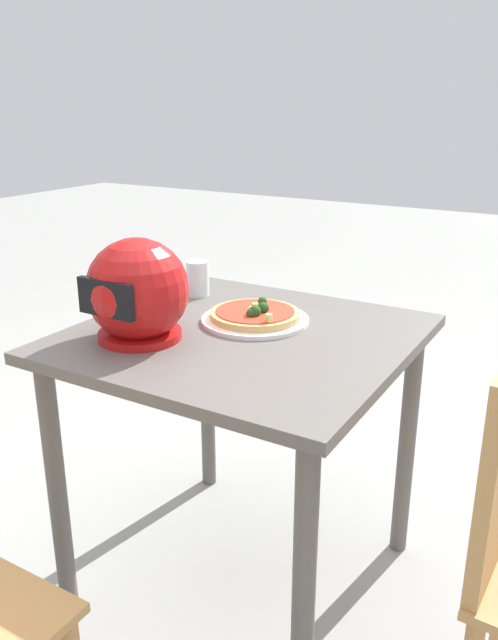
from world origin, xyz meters
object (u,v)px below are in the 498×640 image
at_px(motorcycle_helmet, 137,292).
at_px(drinking_glass, 198,278).
at_px(pizza, 255,314).
at_px(dining_table, 243,373).

height_order(motorcycle_helmet, drinking_glass, motorcycle_helmet).
height_order(pizza, motorcycle_helmet, motorcycle_helmet).
bearing_deg(dining_table, pizza, -82.28).
bearing_deg(motorcycle_helmet, dining_table, -139.95).
distance_m(motorcycle_helmet, drinking_glass, 0.40).
relative_size(pizza, drinking_glass, 2.26).
xyz_separation_m(pizza, motorcycle_helmet, (0.19, 0.26, 0.10)).
xyz_separation_m(pizza, drinking_glass, (0.28, -0.13, 0.03)).
bearing_deg(drinking_glass, dining_table, 143.33).
bearing_deg(pizza, drinking_glass, -25.02).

